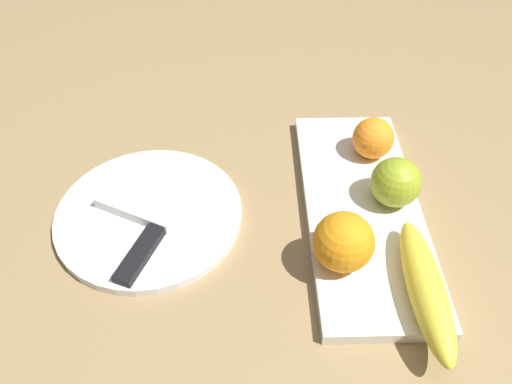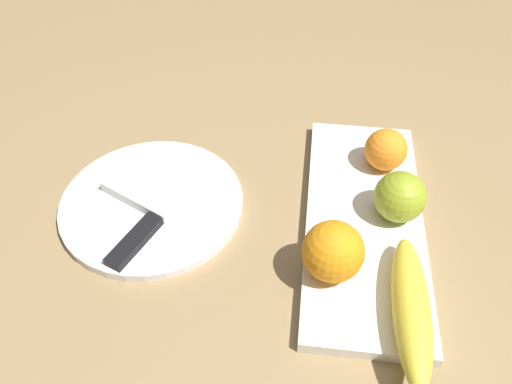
% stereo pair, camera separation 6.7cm
% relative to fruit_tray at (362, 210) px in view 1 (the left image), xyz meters
% --- Properties ---
extents(ground_plane, '(2.40, 2.40, 0.00)m').
position_rel_fruit_tray_xyz_m(ground_plane, '(0.03, 0.01, -0.01)').
color(ground_plane, '#8F754D').
extents(fruit_tray, '(0.39, 0.15, 0.02)m').
position_rel_fruit_tray_xyz_m(fruit_tray, '(0.00, 0.00, 0.00)').
color(fruit_tray, white).
rests_on(fruit_tray, ground_plane).
extents(apple, '(0.07, 0.07, 0.07)m').
position_rel_fruit_tray_xyz_m(apple, '(0.01, -0.04, 0.04)').
color(apple, '#8CA125').
rests_on(apple, fruit_tray).
extents(banana, '(0.19, 0.04, 0.04)m').
position_rel_fruit_tray_xyz_m(banana, '(-0.15, -0.04, 0.03)').
color(banana, yellow).
rests_on(banana, fruit_tray).
extents(orange_near_apple, '(0.06, 0.06, 0.06)m').
position_rel_fruit_tray_xyz_m(orange_near_apple, '(0.11, -0.03, 0.04)').
color(orange_near_apple, orange).
rests_on(orange_near_apple, fruit_tray).
extents(orange_near_banana, '(0.07, 0.07, 0.07)m').
position_rel_fruit_tray_xyz_m(orange_near_banana, '(-0.09, 0.04, 0.05)').
color(orange_near_banana, orange).
rests_on(orange_near_banana, fruit_tray).
extents(dinner_plate, '(0.25, 0.25, 0.01)m').
position_rel_fruit_tray_xyz_m(dinner_plate, '(0.00, 0.29, -0.00)').
color(dinner_plate, white).
rests_on(dinner_plate, ground_plane).
extents(folded_napkin, '(0.14, 0.15, 0.02)m').
position_rel_fruit_tray_xyz_m(folded_napkin, '(0.03, 0.29, 0.01)').
color(folded_napkin, white).
rests_on(folded_napkin, dinner_plate).
extents(knife, '(0.17, 0.09, 0.01)m').
position_rel_fruit_tray_xyz_m(knife, '(-0.06, 0.29, 0.01)').
color(knife, silver).
rests_on(knife, dinner_plate).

